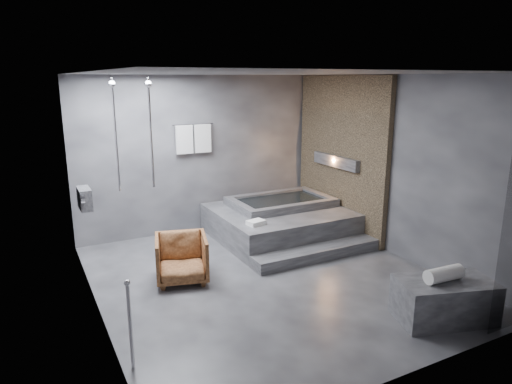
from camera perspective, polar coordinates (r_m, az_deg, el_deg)
room at (r=6.43m, az=3.51°, el=5.00°), size 5.00×5.04×2.82m
tub_deck at (r=8.12m, az=2.92°, el=-3.84°), size 2.20×2.00×0.50m
tub_step at (r=7.24m, az=7.68°, el=-7.56°), size 2.20×0.36×0.18m
concrete_bench at (r=5.85m, az=22.48°, el=-12.36°), size 1.21×0.90×0.49m
driftwood_chair at (r=6.43m, az=-9.28°, el=-8.19°), size 0.86×0.87×0.65m
rolled_towel at (r=5.68m, az=22.44°, el=-9.48°), size 0.49×0.20×0.17m
deck_towel at (r=7.18m, az=0.00°, el=-3.84°), size 0.30×0.25×0.07m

